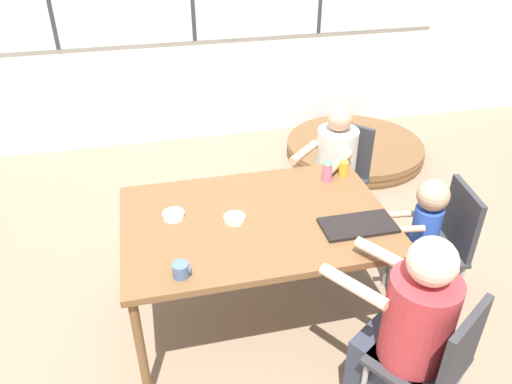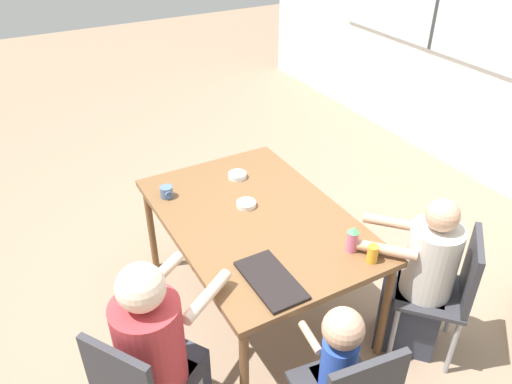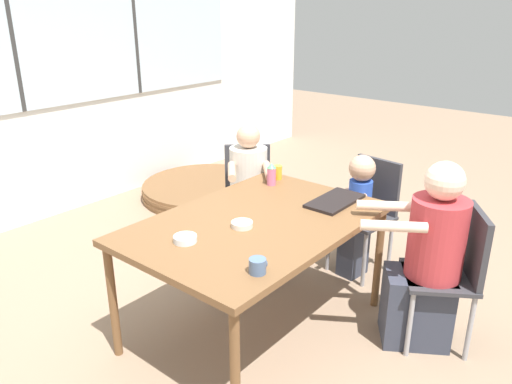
% 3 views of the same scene
% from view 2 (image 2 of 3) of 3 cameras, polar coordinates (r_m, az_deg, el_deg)
% --- Properties ---
extents(ground_plane, '(16.00, 16.00, 0.00)m').
position_cam_2_polar(ground_plane, '(3.60, -0.00, -12.77)').
color(ground_plane, '#8C725B').
extents(dining_table, '(1.56, 1.05, 0.77)m').
position_cam_2_polar(dining_table, '(3.13, -0.00, -3.66)').
color(dining_table, brown).
rests_on(dining_table, ground_plane).
extents(chair_for_man_blue_shirt, '(0.57, 0.57, 0.88)m').
position_cam_2_polar(chair_for_man_blue_shirt, '(3.17, 21.25, -9.99)').
color(chair_for_man_blue_shirt, '#333338').
rests_on(chair_for_man_blue_shirt, ground_plane).
extents(person_woman_green_shirt, '(0.59, 0.67, 1.17)m').
position_cam_2_polar(person_woman_green_shirt, '(2.65, -11.06, -18.52)').
color(person_woman_green_shirt, '#333847').
rests_on(person_woman_green_shirt, ground_plane).
extents(person_man_blue_shirt, '(0.60, 0.59, 1.10)m').
position_cam_2_polar(person_man_blue_shirt, '(3.18, 18.14, -9.99)').
color(person_man_blue_shirt, '#333847').
rests_on(person_man_blue_shirt, ground_plane).
extents(person_toddler, '(0.35, 0.23, 0.96)m').
position_cam_2_polar(person_toddler, '(2.62, 8.93, -20.23)').
color(person_toddler, '#333847').
rests_on(person_toddler, ground_plane).
extents(food_tray_dark, '(0.43, 0.22, 0.02)m').
position_cam_2_polar(food_tray_dark, '(2.64, 1.70, -10.03)').
color(food_tray_dark, black).
rests_on(food_tray_dark, dining_table).
extents(coffee_mug, '(0.09, 0.08, 0.08)m').
position_cam_2_polar(coffee_mug, '(3.31, -10.17, -0.01)').
color(coffee_mug, slate).
rests_on(coffee_mug, dining_table).
extents(sippy_cup, '(0.07, 0.07, 0.16)m').
position_cam_2_polar(sippy_cup, '(2.84, 10.97, -5.26)').
color(sippy_cup, '#CC668C').
rests_on(sippy_cup, dining_table).
extents(juice_glass, '(0.06, 0.06, 0.10)m').
position_cam_2_polar(juice_glass, '(2.81, 13.18, -6.89)').
color(juice_glass, gold).
rests_on(juice_glass, dining_table).
extents(bowl_white_shallow, '(0.13, 0.13, 0.04)m').
position_cam_2_polar(bowl_white_shallow, '(3.48, -2.14, 1.91)').
color(bowl_white_shallow, silver).
rests_on(bowl_white_shallow, dining_table).
extents(bowl_cereal, '(0.13, 0.13, 0.03)m').
position_cam_2_polar(bowl_cereal, '(3.18, -1.05, -1.36)').
color(bowl_cereal, silver).
rests_on(bowl_cereal, dining_table).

